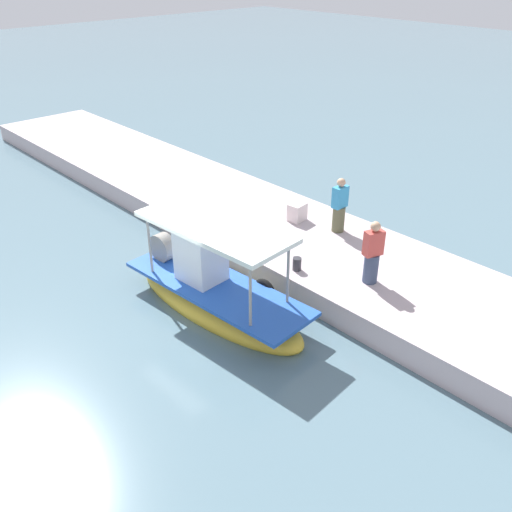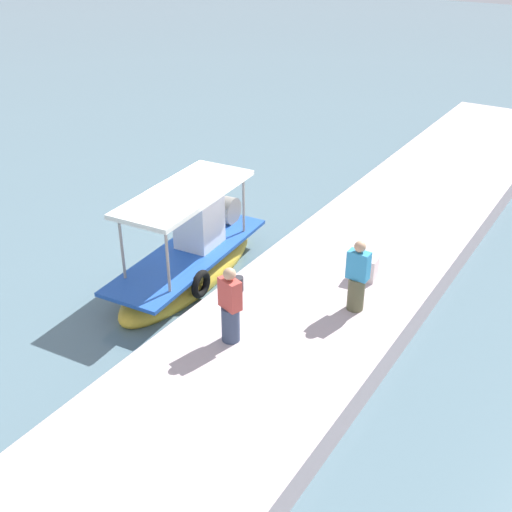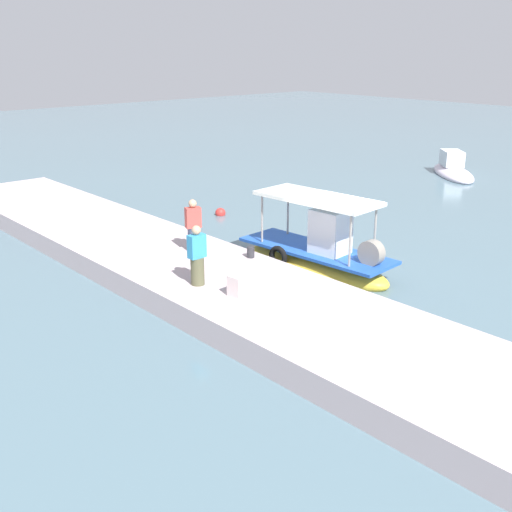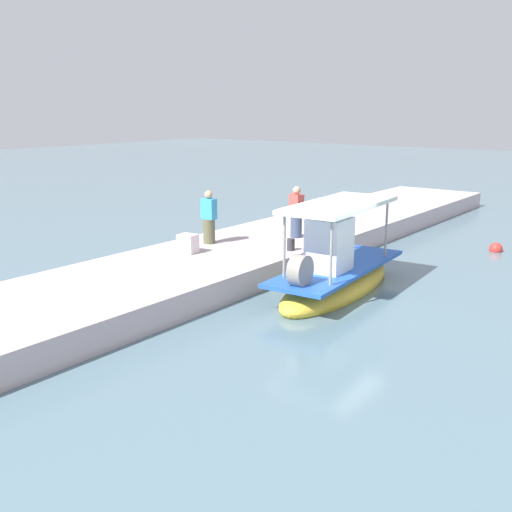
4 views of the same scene
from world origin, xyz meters
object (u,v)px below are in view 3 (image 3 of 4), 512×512
object	(u,v)px
main_fishing_boat	(318,256)
mooring_bollard	(251,252)
fisherman_near_bollard	(193,228)
cargo_crate	(240,285)
marker_buoy	(220,213)
fisherman_by_crate	(197,258)
moored_boat_near	(453,171)

from	to	relation	value
main_fishing_boat	mooring_bollard	size ratio (longest dim) A/B	15.92
fisherman_near_bollard	cargo_crate	world-z (taller)	fisherman_near_bollard
cargo_crate	marker_buoy	distance (m)	11.07
fisherman_by_crate	cargo_crate	size ratio (longest dim) A/B	3.02
cargo_crate	moored_boat_near	distance (m)	23.09
fisherman_by_crate	moored_boat_near	xyz separation A→B (m)	(-5.64, 22.36, -1.24)
fisherman_near_bollard	moored_boat_near	bearing A→B (deg)	98.69
main_fishing_boat	cargo_crate	size ratio (longest dim) A/B	10.15
fisherman_near_bollard	fisherman_by_crate	bearing A→B (deg)	-34.38
fisherman_near_bollard	mooring_bollard	distance (m)	2.05
cargo_crate	moored_boat_near	bearing A→B (deg)	107.70
fisherman_near_bollard	fisherman_by_crate	world-z (taller)	fisherman_near_bollard
mooring_bollard	main_fishing_boat	bearing A→B (deg)	66.72
cargo_crate	main_fishing_boat	bearing A→B (deg)	105.61
fisherman_by_crate	cargo_crate	bearing A→B (deg)	14.93
main_fishing_boat	fisherman_by_crate	size ratio (longest dim) A/B	3.36
fisherman_by_crate	cargo_crate	xyz separation A→B (m)	(1.38, 0.37, -0.49)
moored_boat_near	fisherman_by_crate	bearing A→B (deg)	-75.84
mooring_bollard	fisherman_near_bollard	bearing A→B (deg)	-150.83
fisherman_near_bollard	marker_buoy	xyz separation A→B (m)	(-5.07, 5.14, -1.40)
marker_buoy	moored_boat_near	size ratio (longest dim) A/B	0.09
fisherman_near_bollard	moored_boat_near	world-z (taller)	fisherman_near_bollard
moored_boat_near	fisherman_near_bollard	bearing A→B (deg)	-81.31
fisherman_near_bollard	moored_boat_near	xyz separation A→B (m)	(-3.16, 20.66, -1.25)
mooring_bollard	moored_boat_near	world-z (taller)	moored_boat_near
mooring_bollard	marker_buoy	size ratio (longest dim) A/B	0.79
main_fishing_boat	cargo_crate	distance (m)	4.61
main_fishing_boat	mooring_bollard	bearing A→B (deg)	-113.28
fisherman_near_bollard	marker_buoy	world-z (taller)	fisherman_near_bollard
main_fishing_boat	marker_buoy	world-z (taller)	main_fishing_boat
moored_boat_near	mooring_bollard	bearing A→B (deg)	-76.13
main_fishing_boat	moored_boat_near	size ratio (longest dim) A/B	1.14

